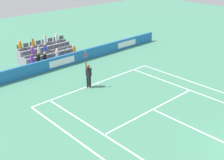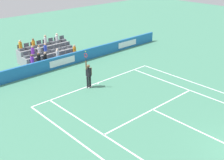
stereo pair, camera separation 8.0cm
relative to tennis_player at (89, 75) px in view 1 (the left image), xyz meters
The scene contains 11 objects.
line_baseline 1.36m from the tennis_player, 168.59° to the right, with size 10.97×0.10×0.01m, color white.
line_service 5.47m from the tennis_player, 99.74° to the left, with size 8.23×0.10×0.01m, color white.
line_centre_service 8.61m from the tennis_player, 96.11° to the left, with size 0.10×6.40×0.01m, color white.
line_singles_sideline_left 6.67m from the tennis_player, 60.92° to the left, with size 0.10×11.89×0.01m, color white.
line_singles_sideline_right 7.71m from the tennis_player, 131.10° to the left, with size 0.10×11.89×0.01m, color white.
line_doubles_sideline_left 7.42m from the tennis_player, 51.55° to the left, with size 0.10×11.89×0.01m, color white.
line_doubles_sideline_right 8.66m from the tennis_player, 137.99° to the left, with size 0.10×11.89×0.01m, color white.
line_centre_mark 1.35m from the tennis_player, behind, with size 0.10×0.20×0.01m, color white.
sponsor_barrier 4.98m from the tennis_player, 100.59° to the right, with size 23.84×0.22×1.02m.
tennis_player is the anchor object (origin of this frame).
stadium_stand 7.24m from the tennis_player, 97.06° to the right, with size 4.96×2.85×2.19m.
Camera 1 is at (12.73, 3.50, 9.02)m, focal length 46.29 mm.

